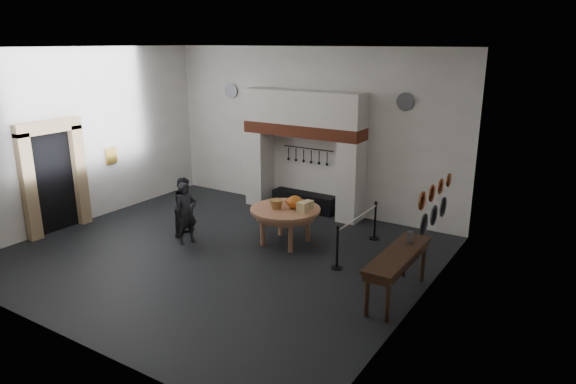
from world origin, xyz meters
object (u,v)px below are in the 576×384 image
Objects in this scene: barrier_post_near at (337,249)px; work_table at (285,210)px; visitor_near at (186,213)px; side_table at (398,254)px; iron_range at (304,201)px; barrier_post_far at (375,221)px; visitor_far at (186,206)px.

work_table is at bearing 159.79° from barrier_post_near.
visitor_near reaches higher than work_table.
visitor_near is at bearing -179.16° from side_table.
work_table is 0.75× the size of side_table.
iron_range is at bearing 139.12° from side_table.
barrier_post_far is at bearing -21.46° from iron_range.
barrier_post_near is at bearing -97.73° from visitor_far.
work_table is 1.84m from barrier_post_near.
barrier_post_near is (3.67, 0.61, -0.29)m from visitor_near.
side_table is at bearing -59.10° from barrier_post_far.
iron_range is 3.58m from visitor_far.
visitor_near is 0.57m from visitor_far.
barrier_post_near is at bearing -60.52° from visitor_near.
side_table is at bearing -40.88° from iron_range.
visitor_far is 1.62× the size of barrier_post_near.
barrier_post_near reaches higher than work_table.
visitor_near is at bearing -148.14° from work_table.
barrier_post_far reaches higher than iron_range.
barrier_post_near is at bearing 160.63° from side_table.
work_table is 1.13× the size of visitor_far.
iron_range is 3.81m from visitor_near.
barrier_post_far is at bearing 39.26° from work_table.
visitor_near is 4.51m from barrier_post_far.
visitor_far is at bearing -177.06° from barrier_post_near.
side_table reaches higher than iron_range.
iron_range is 1.15× the size of work_table.
side_table is 2.44× the size of barrier_post_far.
iron_range is at bearing 110.53° from work_table.
barrier_post_near is 1.00× the size of barrier_post_far.
visitor_far is 4.08m from barrier_post_near.
work_table is 2.52m from visitor_far.
visitor_near reaches higher than barrier_post_near.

